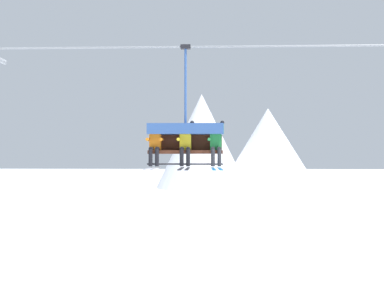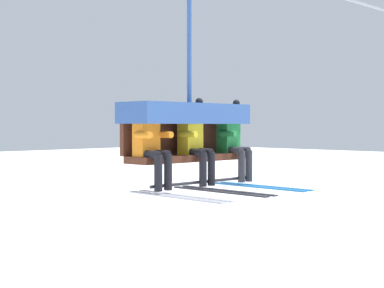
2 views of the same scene
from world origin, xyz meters
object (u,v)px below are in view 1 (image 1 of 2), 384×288
at_px(skier_orange, 155,144).
at_px(skier_green, 216,144).
at_px(skier_yellow, 185,144).
at_px(chairlift_chair, 186,133).

bearing_deg(skier_orange, skier_green, 0.23).
xyz_separation_m(skier_yellow, skier_green, (0.85, 0.00, 0.00)).
bearing_deg(skier_yellow, skier_orange, -179.54).
bearing_deg(skier_green, skier_orange, -179.77).
relative_size(chairlift_chair, skier_yellow, 2.00).
bearing_deg(chairlift_chair, skier_yellow, -89.11).
relative_size(chairlift_chair, skier_orange, 2.00).
height_order(skier_yellow, skier_green, same).
height_order(skier_orange, skier_green, skier_green).
height_order(chairlift_chair, skier_green, chairlift_chair).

